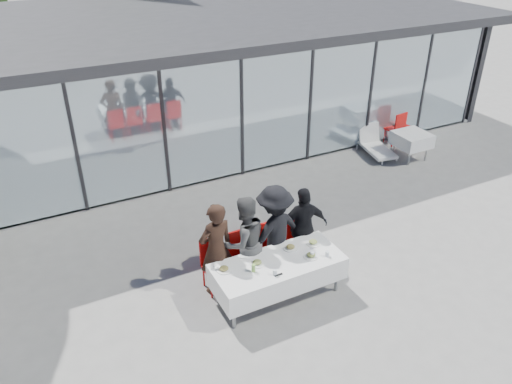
# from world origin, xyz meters

# --- Properties ---
(ground) EXTENTS (90.00, 90.00, 0.00)m
(ground) POSITION_xyz_m (0.00, 0.00, 0.00)
(ground) COLOR gray
(ground) RESTS_ON ground
(pavilion) EXTENTS (14.80, 8.80, 3.44)m
(pavilion) POSITION_xyz_m (2.00, 8.16, 2.15)
(pavilion) COLOR gray
(pavilion) RESTS_ON ground
(dining_table) EXTENTS (2.26, 0.96, 0.75)m
(dining_table) POSITION_xyz_m (-0.42, -0.41, 0.54)
(dining_table) COLOR white
(dining_table) RESTS_ON ground
(diner_a) EXTENTS (0.74, 0.74, 1.78)m
(diner_a) POSITION_xyz_m (-1.29, 0.22, 0.89)
(diner_a) COLOR black
(diner_a) RESTS_ON ground
(diner_chair_a) EXTENTS (0.44, 0.44, 0.97)m
(diner_chair_a) POSITION_xyz_m (-1.29, 0.34, 0.54)
(diner_chair_a) COLOR red
(diner_chair_a) RESTS_ON ground
(diner_b) EXTENTS (0.92, 0.92, 1.74)m
(diner_b) POSITION_xyz_m (-0.75, 0.22, 0.87)
(diner_b) COLOR #4C4C4C
(diner_b) RESTS_ON ground
(diner_chair_b) EXTENTS (0.44, 0.44, 0.97)m
(diner_chair_b) POSITION_xyz_m (-0.75, 0.34, 0.54)
(diner_chair_b) COLOR red
(diner_chair_b) RESTS_ON ground
(diner_c) EXTENTS (1.39, 1.39, 1.81)m
(diner_c) POSITION_xyz_m (-0.15, 0.22, 0.90)
(diner_c) COLOR black
(diner_c) RESTS_ON ground
(diner_chair_c) EXTENTS (0.44, 0.44, 0.97)m
(diner_chair_c) POSITION_xyz_m (-0.15, 0.34, 0.54)
(diner_chair_c) COLOR red
(diner_chair_c) RESTS_ON ground
(diner_d) EXTENTS (1.09, 1.09, 1.62)m
(diner_d) POSITION_xyz_m (0.46, 0.22, 0.81)
(diner_d) COLOR black
(diner_d) RESTS_ON ground
(diner_chair_d) EXTENTS (0.44, 0.44, 0.97)m
(diner_chair_d) POSITION_xyz_m (0.46, 0.34, 0.54)
(diner_chair_d) COLOR red
(diner_chair_d) RESTS_ON ground
(plate_a) EXTENTS (0.25, 0.25, 0.07)m
(plate_a) POSITION_xyz_m (-1.33, -0.21, 0.78)
(plate_a) COLOR white
(plate_a) RESTS_ON dining_table
(plate_b) EXTENTS (0.25, 0.25, 0.07)m
(plate_b) POSITION_xyz_m (-0.77, -0.31, 0.78)
(plate_b) COLOR white
(plate_b) RESTS_ON dining_table
(plate_c) EXTENTS (0.25, 0.25, 0.07)m
(plate_c) POSITION_xyz_m (-0.05, -0.19, 0.78)
(plate_c) COLOR white
(plate_c) RESTS_ON dining_table
(plate_d) EXTENTS (0.25, 0.25, 0.07)m
(plate_d) POSITION_xyz_m (0.39, -0.24, 0.78)
(plate_d) COLOR white
(plate_d) RESTS_ON dining_table
(plate_extra) EXTENTS (0.25, 0.25, 0.07)m
(plate_extra) POSITION_xyz_m (0.15, -0.55, 0.78)
(plate_extra) COLOR white
(plate_extra) RESTS_ON dining_table
(juice_bottle) EXTENTS (0.06, 0.06, 0.14)m
(juice_bottle) POSITION_xyz_m (-0.91, -0.45, 0.82)
(juice_bottle) COLOR #81B84C
(juice_bottle) RESTS_ON dining_table
(drinking_glasses) EXTENTS (1.11, 0.21, 0.10)m
(drinking_glasses) POSITION_xyz_m (-0.03, -0.64, 0.80)
(drinking_glasses) COLOR silver
(drinking_glasses) RESTS_ON dining_table
(folded_eyeglasses) EXTENTS (0.14, 0.03, 0.01)m
(folded_eyeglasses) POSITION_xyz_m (-0.59, -0.73, 0.76)
(folded_eyeglasses) COLOR black
(folded_eyeglasses) RESTS_ON dining_table
(spare_table_right) EXTENTS (0.86, 0.86, 0.74)m
(spare_table_right) POSITION_xyz_m (5.52, 2.83, 0.55)
(spare_table_right) COLOR white
(spare_table_right) RESTS_ON ground
(spare_chair_a) EXTENTS (0.49, 0.49, 0.97)m
(spare_chair_a) POSITION_xyz_m (6.08, 4.03, 0.54)
(spare_chair_a) COLOR red
(spare_chair_a) RESTS_ON ground
(spare_chair_b) EXTENTS (0.49, 0.49, 0.97)m
(spare_chair_b) POSITION_xyz_m (5.80, 3.74, 0.54)
(spare_chair_b) COLOR red
(spare_chair_b) RESTS_ON ground
(lounger) EXTENTS (0.85, 1.42, 0.72)m
(lounger) POSITION_xyz_m (4.89, 3.56, 0.26)
(lounger) COLOR white
(lounger) RESTS_ON ground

